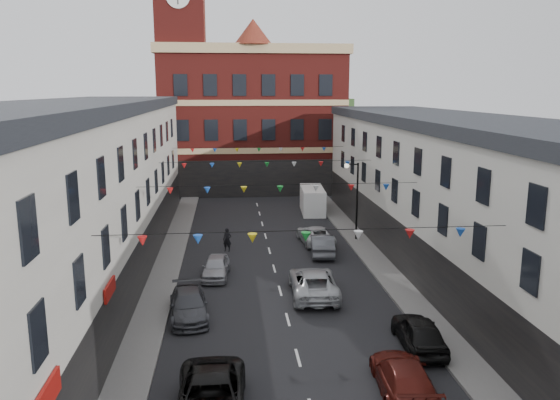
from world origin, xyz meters
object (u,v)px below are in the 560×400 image
object	(u,v)px
car_right_d	(419,332)
car_right_e	(322,244)
car_left_d	(189,305)
car_left_e	(216,267)
pedestrian	(227,240)
moving_car	(314,283)
white_van	(312,200)
street_lamp	(354,191)
car_right_f	(315,235)
car_right_c	(404,378)
car_left_c	(211,399)

from	to	relation	value
car_right_d	car_right_e	xyz separation A→B (m)	(-1.90, 14.37, -0.01)
car_left_d	car_left_e	distance (m)	6.09
car_right_e	pedestrian	size ratio (longest dim) A/B	2.59
moving_car	car_left_e	bearing A→B (deg)	-30.36
car_left_d	white_van	xyz separation A→B (m)	(9.95, 23.32, 0.50)
street_lamp	pedestrian	distance (m)	10.19
car_left_e	car_right_f	distance (m)	10.08
car_left_e	pedestrian	xyz separation A→B (m)	(0.71, 5.45, 0.19)
car_left_d	car_right_e	world-z (taller)	car_right_e
pedestrian	car_right_c	bearing A→B (deg)	-53.43
car_left_d	moving_car	size ratio (longest dim) A/B	0.83
car_left_d	car_right_d	world-z (taller)	car_right_d
car_left_d	pedestrian	size ratio (longest dim) A/B	2.70
car_right_c	white_van	xyz separation A→B (m)	(1.39, 31.34, 0.46)
street_lamp	car_left_c	distance (m)	24.49
car_right_c	pedestrian	bearing A→B (deg)	-66.65
car_left_d	car_right_f	distance (m)	15.48
moving_car	pedestrian	bearing A→B (deg)	-59.31
car_right_c	moving_car	xyz separation A→B (m)	(-1.80, 10.39, 0.06)
street_lamp	car_left_e	size ratio (longest dim) A/B	1.56
car_right_f	pedestrian	xyz separation A→B (m)	(-6.60, -1.49, 0.19)
car_left_d	car_left_c	bearing A→B (deg)	-87.32
car_right_d	car_right_c	bearing A→B (deg)	65.80
car_left_e	car_right_c	size ratio (longest dim) A/B	0.80
street_lamp	car_right_f	bearing A→B (deg)	-173.63
car_left_c	car_right_f	world-z (taller)	car_left_c
car_left_d	car_left_e	size ratio (longest dim) A/B	1.18
car_left_c	car_left_e	xyz separation A→B (m)	(-0.11, 14.80, -0.09)
moving_car	white_van	distance (m)	21.20
pedestrian	street_lamp	bearing A→B (deg)	28.58
car_right_f	pedestrian	distance (m)	6.77
car_left_c	car_right_c	bearing A→B (deg)	7.18
street_lamp	white_van	bearing A→B (deg)	98.79
moving_car	white_van	xyz separation A→B (m)	(3.19, 20.95, 0.40)
car_right_e	moving_car	distance (m)	7.88
street_lamp	car_right_d	bearing A→B (deg)	-93.42
car_left_d	car_right_e	size ratio (longest dim) A/B	1.04
car_left_d	car_right_d	size ratio (longest dim) A/B	1.06
white_van	car_right_d	bearing A→B (deg)	-85.27
car_right_d	car_right_f	distance (m)	17.33
car_right_c	white_van	size ratio (longest dim) A/B	0.92
car_right_e	car_right_d	bearing A→B (deg)	103.19
car_left_d	car_left_e	world-z (taller)	car_left_d
pedestrian	car_left_c	bearing A→B (deg)	-73.89
car_right_e	pedestrian	xyz separation A→B (m)	(-6.60, 1.37, 0.12)
pedestrian	car_right_f	bearing A→B (deg)	30.51
car_right_d	white_van	distance (m)	27.65
car_right_d	car_right_e	size ratio (longest dim) A/B	0.98
street_lamp	car_right_e	size ratio (longest dim) A/B	1.37
street_lamp	pedestrian	bearing A→B (deg)	-169.22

